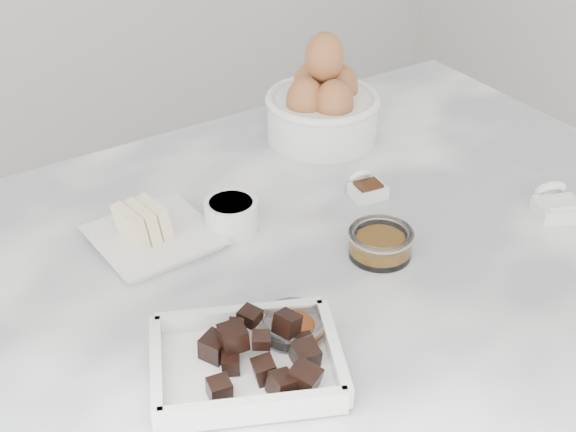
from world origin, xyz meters
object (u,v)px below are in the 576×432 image
object	(u,v)px
chocolate_dish	(246,359)
vanilla_spoon	(366,187)
salt_spoon	(556,204)
zest_bowl	(293,328)
butter_plate	(152,230)
egg_bowl	(323,105)
sugar_ramekin	(231,214)
honey_bowl	(380,243)

from	to	relation	value
chocolate_dish	vanilla_spoon	bearing A→B (deg)	34.15
vanilla_spoon	salt_spoon	world-z (taller)	salt_spoon
chocolate_dish	zest_bowl	world-z (taller)	chocolate_dish
salt_spoon	zest_bowl	bearing A→B (deg)	-177.04
salt_spoon	butter_plate	bearing A→B (deg)	154.77
butter_plate	zest_bowl	world-z (taller)	butter_plate
egg_bowl	salt_spoon	distance (m)	0.39
sugar_ramekin	honey_bowl	size ratio (longest dim) A/B	0.85
sugar_ramekin	vanilla_spoon	distance (m)	0.21
sugar_ramekin	vanilla_spoon	bearing A→B (deg)	-7.42
butter_plate	vanilla_spoon	xyz separation A→B (m)	(0.31, -0.05, -0.01)
sugar_ramekin	salt_spoon	xyz separation A→B (m)	(0.40, -0.21, -0.01)
butter_plate	egg_bowl	distance (m)	0.38
egg_bowl	honey_bowl	xyz separation A→B (m)	(-0.12, -0.31, -0.04)
chocolate_dish	sugar_ramekin	distance (m)	0.28
honey_bowl	salt_spoon	size ratio (longest dim) A/B	0.98
egg_bowl	salt_spoon	xyz separation A→B (m)	(0.14, -0.36, -0.04)
vanilla_spoon	salt_spoon	size ratio (longest dim) A/B	0.73
honey_bowl	zest_bowl	xyz separation A→B (m)	(-0.18, -0.08, -0.00)
egg_bowl	zest_bowl	distance (m)	0.49
zest_bowl	salt_spoon	xyz separation A→B (m)	(0.45, 0.02, -0.00)
sugar_ramekin	egg_bowl	world-z (taller)	egg_bowl
zest_bowl	sugar_ramekin	bearing A→B (deg)	77.35
egg_bowl	chocolate_dish	bearing A→B (deg)	-133.05
sugar_ramekin	zest_bowl	distance (m)	0.24
egg_bowl	sugar_ramekin	bearing A→B (deg)	-148.95
zest_bowl	vanilla_spoon	world-z (taller)	vanilla_spoon
butter_plate	salt_spoon	size ratio (longest dim) A/B	1.78
chocolate_dish	sugar_ramekin	size ratio (longest dim) A/B	3.36
egg_bowl	honey_bowl	bearing A→B (deg)	-111.74
chocolate_dish	vanilla_spoon	world-z (taller)	chocolate_dish
chocolate_dish	vanilla_spoon	distance (m)	0.40
egg_bowl	zest_bowl	bearing A→B (deg)	-128.51
butter_plate	honey_bowl	world-z (taller)	butter_plate
zest_bowl	vanilla_spoon	bearing A→B (deg)	38.39
vanilla_spoon	zest_bowl	bearing A→B (deg)	-141.61
butter_plate	vanilla_spoon	world-z (taller)	butter_plate
butter_plate	zest_bowl	distance (m)	0.26
butter_plate	egg_bowl	bearing A→B (deg)	19.28
chocolate_dish	salt_spoon	distance (m)	0.52
sugar_ramekin	zest_bowl	bearing A→B (deg)	-102.65
vanilla_spoon	honey_bowl	bearing A→B (deg)	-120.42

